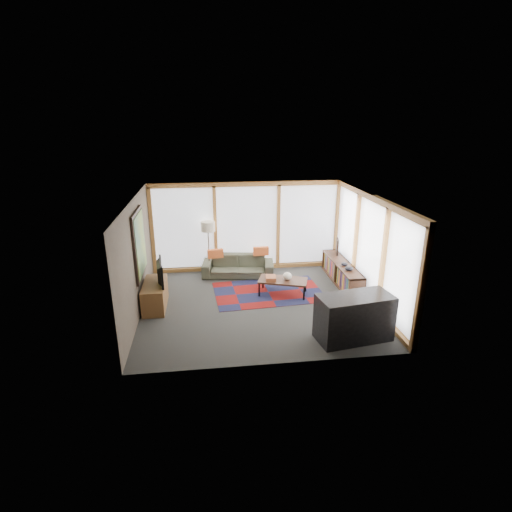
{
  "coord_description": "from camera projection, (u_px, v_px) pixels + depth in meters",
  "views": [
    {
      "loc": [
        -1.17,
        -8.69,
        4.29
      ],
      "look_at": [
        0.0,
        0.4,
        1.1
      ],
      "focal_mm": 28.0,
      "sensor_mm": 36.0,
      "label": 1
    }
  ],
  "objects": [
    {
      "name": "shelf_picture",
      "position": [
        337.0,
        247.0,
        11.35
      ],
      "size": [
        0.13,
        0.35,
        0.45
      ],
      "primitive_type": "cube",
      "rotation": [
        0.0,
        0.0,
        -0.26
      ],
      "color": "black",
      "rests_on": "bookshelf"
    },
    {
      "name": "television",
      "position": [
        157.0,
        272.0,
        9.3
      ],
      "size": [
        0.25,
        0.95,
        0.54
      ],
      "primitive_type": "imported",
      "rotation": [
        0.0,
        0.0,
        1.71
      ],
      "color": "black",
      "rests_on": "tv_console"
    },
    {
      "name": "tv_console",
      "position": [
        155.0,
        295.0,
        9.45
      ],
      "size": [
        0.51,
        1.21,
        0.61
      ],
      "primitive_type": "cube",
      "color": "brown",
      "rests_on": "ground"
    },
    {
      "name": "pillow_right",
      "position": [
        261.0,
        251.0,
        11.31
      ],
      "size": [
        0.44,
        0.13,
        0.24
      ],
      "primitive_type": "cube",
      "rotation": [
        0.0,
        0.0,
        0.0
      ],
      "color": "#CA5725",
      "rests_on": "sofa"
    },
    {
      "name": "coffee_table",
      "position": [
        283.0,
        287.0,
        10.17
      ],
      "size": [
        1.34,
        0.96,
        0.4
      ],
      "primitive_type": null,
      "rotation": [
        0.0,
        0.0,
        -0.33
      ],
      "color": "#392417",
      "rests_on": "ground"
    },
    {
      "name": "vase",
      "position": [
        287.0,
        276.0,
        10.06
      ],
      "size": [
        0.25,
        0.25,
        0.2
      ],
      "primitive_type": "ellipsoid",
      "rotation": [
        0.0,
        0.0,
        0.08
      ],
      "color": "silver",
      "rests_on": "coffee_table"
    },
    {
      "name": "sofa",
      "position": [
        238.0,
        266.0,
        11.36
      ],
      "size": [
        2.09,
        1.05,
        0.58
      ],
      "primitive_type": "imported",
      "rotation": [
        0.0,
        0.0,
        -0.14
      ],
      "color": "#35392B",
      "rests_on": "ground"
    },
    {
      "name": "room_envelope",
      "position": [
        275.0,
        236.0,
        9.77
      ],
      "size": [
        5.52,
        5.02,
        2.62
      ],
      "color": "#4A3E34",
      "rests_on": "ground"
    },
    {
      "name": "book_stack",
      "position": [
        271.0,
        278.0,
        10.05
      ],
      "size": [
        0.28,
        0.33,
        0.1
      ],
      "primitive_type": "cube",
      "rotation": [
        0.0,
        0.0,
        -0.09
      ],
      "color": "#9A4E2B",
      "rests_on": "coffee_table"
    },
    {
      "name": "floor_lamp",
      "position": [
        209.0,
        248.0,
        11.29
      ],
      "size": [
        0.39,
        0.39,
        1.56
      ],
      "primitive_type": null,
      "color": "#2D2115",
      "rests_on": "ground"
    },
    {
      "name": "bowl_b",
      "position": [
        344.0,
        264.0,
        10.53
      ],
      "size": [
        0.2,
        0.2,
        0.09
      ],
      "primitive_type": "ellipsoid",
      "rotation": [
        0.0,
        0.0,
        -0.16
      ],
      "color": "black",
      "rests_on": "bookshelf"
    },
    {
      "name": "ground",
      "position": [
        258.0,
        304.0,
        9.69
      ],
      "size": [
        5.5,
        5.5,
        0.0
      ],
      "primitive_type": "plane",
      "color": "#2B2B29",
      "rests_on": "ground"
    },
    {
      "name": "bookshelf",
      "position": [
        342.0,
        273.0,
        10.83
      ],
      "size": [
        0.42,
        2.33,
        0.58
      ],
      "primitive_type": null,
      "color": "#392417",
      "rests_on": "ground"
    },
    {
      "name": "bowl_a",
      "position": [
        349.0,
        268.0,
        10.19
      ],
      "size": [
        0.26,
        0.26,
        0.11
      ],
      "primitive_type": "ellipsoid",
      "rotation": [
        0.0,
        0.0,
        0.23
      ],
      "color": "black",
      "rests_on": "bookshelf"
    },
    {
      "name": "bar_counter",
      "position": [
        354.0,
        318.0,
        8.04
      ],
      "size": [
        1.59,
        0.92,
        0.95
      ],
      "primitive_type": "cube",
      "rotation": [
        0.0,
        0.0,
        0.16
      ],
      "color": "black",
      "rests_on": "ground"
    },
    {
      "name": "pillow_left",
      "position": [
        215.0,
        254.0,
        11.1
      ],
      "size": [
        0.45,
        0.2,
        0.24
      ],
      "primitive_type": "cube",
      "rotation": [
        0.0,
        0.0,
        0.17
      ],
      "color": "#CA5725",
      "rests_on": "sofa"
    },
    {
      "name": "rug",
      "position": [
        268.0,
        292.0,
        10.34
      ],
      "size": [
        2.86,
        1.95,
        0.01
      ],
      "primitive_type": "cube",
      "rotation": [
        0.0,
        0.0,
        0.07
      ],
      "color": "maroon",
      "rests_on": "ground"
    }
  ]
}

